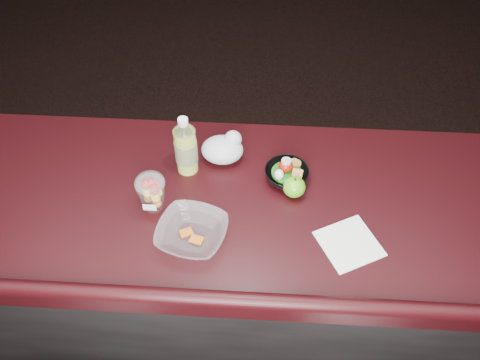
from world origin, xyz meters
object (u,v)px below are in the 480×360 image
fruit_cup (151,191)px  green_apple (294,187)px  lemonade_bottle (186,149)px  takeout_bowl (192,233)px  snack_bowl (286,174)px

fruit_cup → green_apple: fruit_cup is taller
lemonade_bottle → green_apple: 0.36m
lemonade_bottle → takeout_bowl: 0.29m
fruit_cup → snack_bowl: 0.43m
green_apple → takeout_bowl: green_apple is taller
fruit_cup → takeout_bowl: (0.13, -0.12, -0.04)m
lemonade_bottle → green_apple: lemonade_bottle is taller
lemonade_bottle → fruit_cup: size_ratio=1.67×
lemonade_bottle → snack_bowl: lemonade_bottle is taller
green_apple → fruit_cup: bearing=-170.6°
snack_bowl → takeout_bowl: (-0.28, -0.25, -0.00)m
fruit_cup → takeout_bowl: fruit_cup is taller
takeout_bowl → fruit_cup: bearing=139.3°
snack_bowl → lemonade_bottle: bearing=175.2°
takeout_bowl → lemonade_bottle: bearing=99.8°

